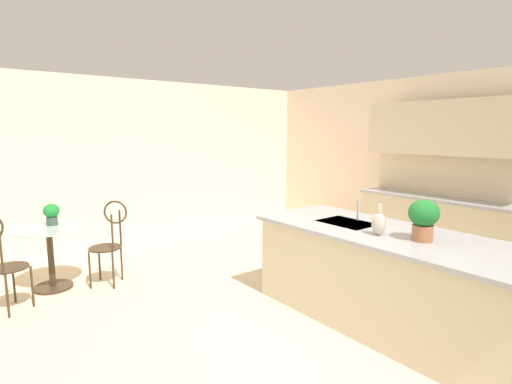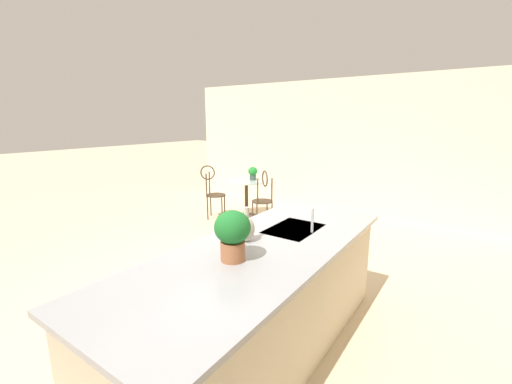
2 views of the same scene
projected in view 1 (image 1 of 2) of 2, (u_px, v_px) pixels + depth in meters
The scene contains 13 objects.
ground_plane at pixel (304, 341), 3.57m from camera, with size 40.00×40.00×0.00m, color beige.
wall_back at pixel (492, 167), 5.59m from camera, with size 9.00×0.12×2.70m, color beige.
wall_left_window at pixel (125, 161), 6.67m from camera, with size 0.12×7.80×2.70m, color beige.
kitchen_island at pixel (391, 280), 3.78m from camera, with size 2.80×1.06×0.92m.
back_counter_run at pixel (443, 226), 5.76m from camera, with size 2.44×0.64×1.52m.
upper_cabinet_run at pixel (450, 128), 5.52m from camera, with size 2.40×0.36×0.76m.
bistro_table at pixel (50, 252), 4.70m from camera, with size 0.80×0.80×0.74m.
chair_near_window at pixel (109, 239), 4.80m from camera, with size 0.53×0.53×1.04m.
chair_by_island at pixel (2, 259), 4.05m from camera, with size 0.52×0.52×1.04m.
sink_faucet at pixel (358, 210), 4.23m from camera, with size 0.02×0.02×0.22m, color #B2B5BA.
potted_plant_on_table at pixel (51, 213), 4.77m from camera, with size 0.18×0.18×0.26m.
potted_plant_counter_near at pixel (424, 217), 3.42m from camera, with size 0.26×0.26×0.36m.
vase_on_counter at pixel (379, 223), 3.63m from camera, with size 0.13×0.13×0.29m.
Camera 1 is at (2.35, -2.38, 1.87)m, focal length 28.02 mm.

